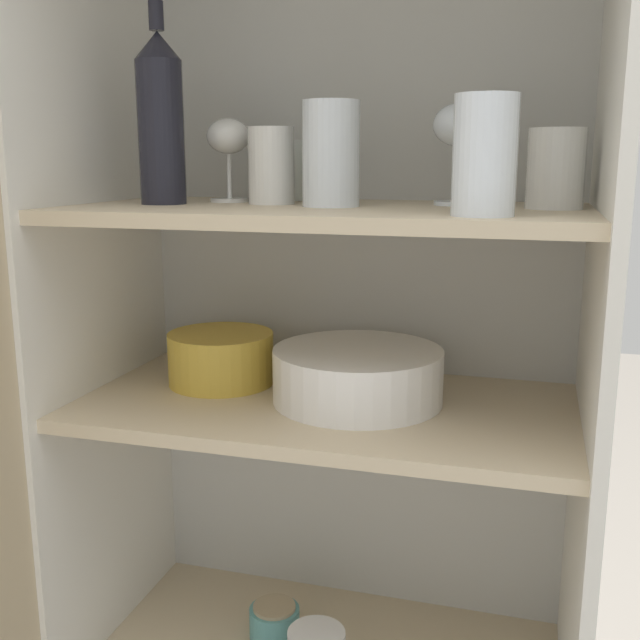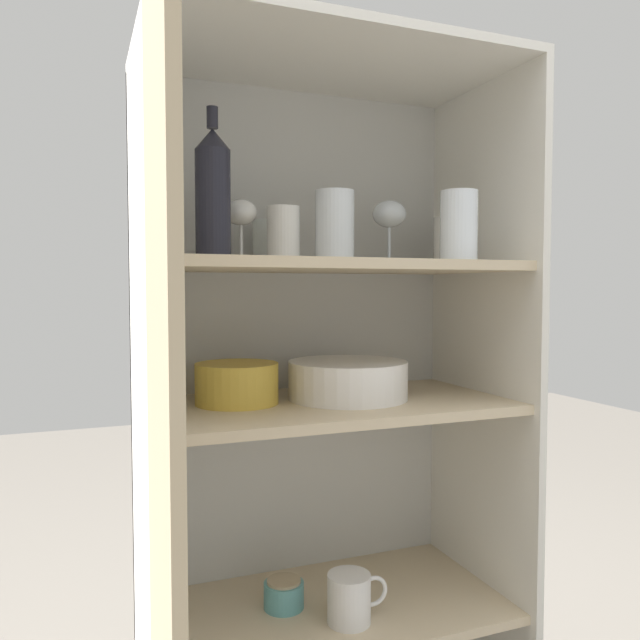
# 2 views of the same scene
# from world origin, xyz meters

# --- Properties ---
(cupboard_back_panel) EXTENTS (0.77, 0.02, 1.52)m
(cupboard_back_panel) POSITION_xyz_m (0.00, 0.40, 0.76)
(cupboard_back_panel) COLOR silver
(cupboard_back_panel) RESTS_ON ground_plane
(cupboard_side_left) EXTENTS (0.02, 0.42, 1.52)m
(cupboard_side_left) POSITION_xyz_m (-0.38, 0.19, 0.76)
(cupboard_side_left) COLOR white
(cupboard_side_left) RESTS_ON ground_plane
(cupboard_side_right) EXTENTS (0.02, 0.42, 1.52)m
(cupboard_side_right) POSITION_xyz_m (0.38, 0.19, 0.76)
(cupboard_side_right) COLOR white
(cupboard_side_right) RESTS_ON ground_plane
(shelf_board_middle) EXTENTS (0.73, 0.39, 0.02)m
(shelf_board_middle) POSITION_xyz_m (0.00, 0.19, 0.82)
(shelf_board_middle) COLOR beige
(shelf_board_upper) EXTENTS (0.73, 0.39, 0.02)m
(shelf_board_upper) POSITION_xyz_m (0.00, 0.19, 1.11)
(shelf_board_upper) COLOR beige
(tumbler_glass_0) EXTENTS (0.08, 0.08, 0.15)m
(tumbler_glass_0) POSITION_xyz_m (0.01, 0.19, 1.19)
(tumbler_glass_0) COLOR white
(tumbler_glass_0) RESTS_ON shelf_board_upper
(tumbler_glass_1) EXTENTS (0.08, 0.08, 0.14)m
(tumbler_glass_1) POSITION_xyz_m (0.23, 0.07, 1.19)
(tumbler_glass_1) COLOR white
(tumbler_glass_1) RESTS_ON shelf_board_upper
(tumbler_glass_2) EXTENTS (0.08, 0.08, 0.11)m
(tumbler_glass_2) POSITION_xyz_m (0.31, 0.23, 1.17)
(tumbler_glass_2) COLOR white
(tumbler_glass_2) RESTS_ON shelf_board_upper
(tumbler_glass_3) EXTENTS (0.06, 0.06, 0.10)m
(tumbler_glass_3) POSITION_xyz_m (-0.10, 0.33, 1.17)
(tumbler_glass_3) COLOR white
(tumbler_glass_3) RESTS_ON shelf_board_upper
(tumbler_glass_4) EXTENTS (0.07, 0.07, 0.11)m
(tumbler_glass_4) POSITION_xyz_m (-0.09, 0.22, 1.18)
(tumbler_glass_4) COLOR white
(tumbler_glass_4) RESTS_ON shelf_board_upper
(wine_glass_0) EXTENTS (0.08, 0.08, 0.15)m
(wine_glass_0) POSITION_xyz_m (0.18, 0.27, 1.23)
(wine_glass_0) COLOR white
(wine_glass_0) RESTS_ON shelf_board_upper
(wine_glass_1) EXTENTS (0.07, 0.07, 0.13)m
(wine_glass_1) POSITION_xyz_m (-0.17, 0.25, 1.21)
(wine_glass_1) COLOR white
(wine_glass_1) RESTS_ON shelf_board_upper
(wine_bottle) EXTENTS (0.07, 0.07, 0.29)m
(wine_bottle) POSITION_xyz_m (-0.25, 0.18, 1.25)
(wine_bottle) COLOR black
(wine_bottle) RESTS_ON shelf_board_upper
(plate_stack_white) EXTENTS (0.26, 0.26, 0.08)m
(plate_stack_white) POSITION_xyz_m (0.05, 0.21, 0.87)
(plate_stack_white) COLOR white
(plate_stack_white) RESTS_ON shelf_board_middle
(mixing_bowl_large) EXTENTS (0.17, 0.17, 0.08)m
(mixing_bowl_large) POSITION_xyz_m (-0.19, 0.24, 0.87)
(mixing_bowl_large) COLOR gold
(mixing_bowl_large) RESTS_ON shelf_board_middle
(storage_jar) EXTENTS (0.08, 0.08, 0.06)m
(storage_jar) POSITION_xyz_m (-0.10, 0.22, 0.42)
(storage_jar) COLOR #5BA3A8
(storage_jar) RESTS_ON shelf_board_lower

